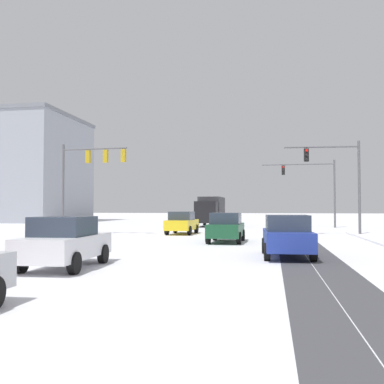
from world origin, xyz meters
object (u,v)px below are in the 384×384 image
traffic_signal_near_right (339,172)px  traffic_signal_far_right (313,181)px  car_yellow_cab_lead (182,223)px  office_building_far_left_block (10,169)px  car_blue_third (287,236)px  traffic_signal_near_left (88,168)px  box_truck_delivery (211,210)px  car_white_fourth (65,242)px  car_dark_green_second (226,227)px

traffic_signal_near_right → traffic_signal_far_right: same height
car_yellow_cab_lead → office_building_far_left_block: (-29.58, 24.41, 6.46)m
traffic_signal_far_right → car_blue_third: (-3.38, -26.19, -3.66)m
traffic_signal_near_left → box_truck_delivery: (6.67, 15.60, -3.12)m
car_yellow_cab_lead → car_blue_third: 15.41m
car_yellow_cab_lead → office_building_far_left_block: size_ratio=0.22×
car_yellow_cab_lead → office_building_far_left_block: bearing=140.5°
car_white_fourth → office_building_far_left_block: (-29.55, 42.47, 6.46)m
car_yellow_cab_lead → car_white_fourth: size_ratio=0.99×
office_building_far_left_block → car_white_fourth: bearing=-55.2°
traffic_signal_near_right → traffic_signal_near_left: bearing=-173.6°
car_dark_green_second → car_white_fourth: bearing=-109.5°
car_white_fourth → box_truck_delivery: bearing=89.7°
car_blue_third → car_dark_green_second: bearing=114.1°
traffic_signal_far_right → traffic_signal_near_left: 21.97m
traffic_signal_near_right → car_blue_third: bearing=-105.7°
box_truck_delivery → traffic_signal_near_right: bearing=-51.6°
car_dark_green_second → traffic_signal_near_right: bearing=46.0°
traffic_signal_near_left → traffic_signal_far_right: bearing=39.8°
car_dark_green_second → box_truck_delivery: box_truck_delivery is taller
traffic_signal_near_left → car_yellow_cab_lead: bearing=13.9°
traffic_signal_near_left → car_blue_third: 18.57m
traffic_signal_near_right → car_dark_green_second: (-7.03, -7.27, -3.55)m
car_dark_green_second → box_truck_delivery: 21.26m
traffic_signal_far_right → box_truck_delivery: traffic_signal_far_right is taller
car_dark_green_second → traffic_signal_far_right: bearing=71.6°
box_truck_delivery → car_dark_green_second: bearing=-79.8°
car_white_fourth → office_building_far_left_block: bearing=124.8°
traffic_signal_far_right → car_white_fourth: size_ratio=1.65×
traffic_signal_near_left → car_yellow_cab_lead: traffic_signal_near_left is taller
traffic_signal_near_left → car_dark_green_second: bearing=-26.9°
traffic_signal_near_left → car_yellow_cab_lead: 7.80m
traffic_signal_near_right → car_yellow_cab_lead: bearing=-178.1°
car_blue_third → office_building_far_left_block: (-36.55, 38.14, 6.46)m
traffic_signal_near_left → office_building_far_left_block: (-23.04, 26.02, 2.52)m
traffic_signal_far_right → car_blue_third: traffic_signal_far_right is taller
traffic_signal_far_right → box_truck_delivery: bearing=171.4°
box_truck_delivery → office_building_far_left_block: size_ratio=0.40×
traffic_signal_far_right → traffic_signal_near_left: same height
car_blue_third → box_truck_delivery: bearing=103.8°
car_yellow_cab_lead → car_white_fourth: 18.06m
car_yellow_cab_lead → car_white_fourth: (-0.03, -18.06, 0.00)m
traffic_signal_far_right → car_yellow_cab_lead: size_ratio=1.68×
car_white_fourth → car_yellow_cab_lead: bearing=89.9°
traffic_signal_near_right → office_building_far_left_block: office_building_far_left_block is taller
traffic_signal_far_right → car_dark_green_second: bearing=-108.4°
car_dark_green_second → office_building_far_left_block: bearing=136.9°
traffic_signal_near_right → office_building_far_left_block: size_ratio=0.35×
traffic_signal_near_right → car_yellow_cab_lead: size_ratio=1.57×
car_yellow_cab_lead → car_blue_third: bearing=-63.1°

